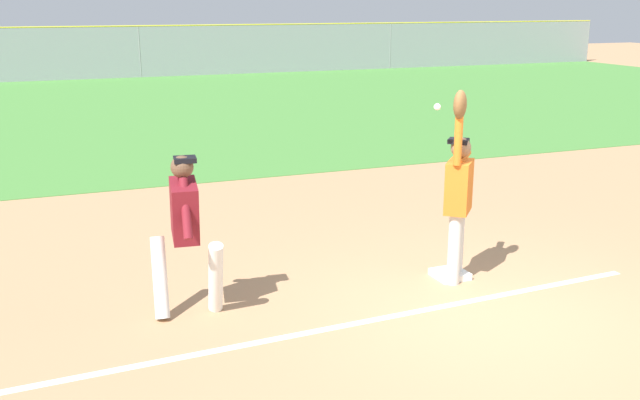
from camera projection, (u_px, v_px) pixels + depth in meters
The scene contains 11 objects.
ground_plane at pixel (484, 313), 7.70m from camera, with size 81.06×81.06×0.00m, color tan.
outfield_grass at pixel (185, 107), 22.63m from camera, with size 48.09×19.78×0.01m, color #478438.
chalk_foul_line at pixel (114, 370), 6.50m from camera, with size 12.00×0.10×0.01m, color white.
first_base at pixel (450, 274), 8.69m from camera, with size 0.38×0.38×0.08m, color white.
fielder at pixel (458, 190), 8.29m from camera, with size 0.67×0.75×2.28m.
runner at pixel (185, 225), 7.39m from camera, with size 0.74×0.85×1.72m.
baseball at pixel (437, 107), 7.75m from camera, with size 0.07×0.07×0.07m, color white.
outfield_fence at pixel (140, 52), 31.23m from camera, with size 48.17×0.08×2.21m.
parked_car_blue at pixel (95, 56), 34.71m from camera, with size 4.46×2.24×1.25m.
parked_car_black at pixel (226, 52), 36.97m from camera, with size 4.53×2.37×1.25m.
parked_car_red at pixel (336, 50), 38.79m from camera, with size 4.53×2.38×1.25m.
Camera 1 is at (-4.18, -6.00, 3.20)m, focal length 40.69 mm.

